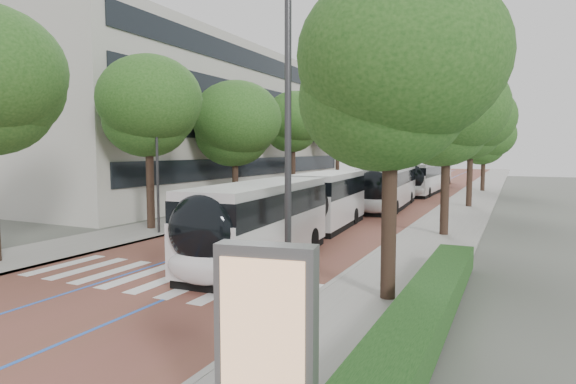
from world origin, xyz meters
name	(u,v)px	position (x,y,z in m)	size (l,w,h in m)	color
ground	(141,287)	(0.00, 0.00, 0.00)	(160.00, 160.00, 0.00)	#51544C
road	(403,192)	(0.00, 40.00, 0.01)	(11.00, 140.00, 0.02)	brown
sidewalk_left	(337,189)	(-7.50, 40.00, 0.06)	(4.00, 140.00, 0.12)	gray
sidewalk_right	(478,194)	(7.50, 40.00, 0.06)	(4.00, 140.00, 0.12)	gray
kerb_left	(353,190)	(-5.60, 40.00, 0.06)	(0.20, 140.00, 0.14)	gray
kerb_right	(458,193)	(5.60, 40.00, 0.06)	(0.20, 140.00, 0.14)	gray
zebra_crossing	(166,280)	(0.20, 1.00, 0.03)	(10.55, 3.60, 0.01)	silver
lane_line_left	(388,191)	(-1.60, 40.00, 0.02)	(0.12, 126.00, 0.01)	blue
lane_line_right	(418,192)	(1.60, 40.00, 0.02)	(0.12, 126.00, 0.01)	blue
office_building	(186,125)	(-19.47, 28.00, 7.00)	(18.11, 40.00, 14.00)	#B3B0A5
hedge	(424,312)	(9.10, 0.00, 0.52)	(1.20, 14.00, 0.80)	#143B14
streetlight_near	(280,135)	(6.62, -3.00, 4.82)	(1.82, 0.20, 8.00)	#323235
streetlight_far	(446,145)	(6.62, 22.00, 4.82)	(1.82, 0.20, 8.00)	#323235
lamp_post_left	(157,157)	(-6.10, 8.00, 4.12)	(0.14, 0.14, 8.00)	#323235
trees_left	(270,125)	(-7.50, 23.43, 6.59)	(6.42, 60.65, 9.38)	black
trees_right	(464,126)	(7.70, 22.51, 6.13)	(5.99, 47.86, 8.97)	black
lead_bus	(295,211)	(1.61, 8.62, 1.63)	(3.85, 18.53, 3.20)	black
bus_queued_0	(388,188)	(2.09, 24.71, 1.62)	(3.27, 12.53, 3.20)	silver
bus_queued_1	(423,178)	(2.41, 38.01, 1.62)	(2.66, 12.42, 3.20)	silver
bus_queued_2	(437,173)	(1.94, 50.67, 1.62)	(3.14, 12.51, 3.20)	silver
ad_panel	(266,343)	(7.86, -5.95, 1.72)	(1.52, 0.67, 3.05)	#59595B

